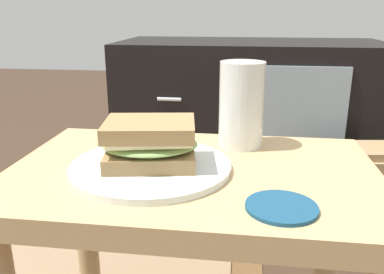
# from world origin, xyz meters

# --- Properties ---
(side_table) EXTENTS (0.56, 0.36, 0.46)m
(side_table) POSITION_xyz_m (0.00, 0.00, 0.37)
(side_table) COLOR tan
(side_table) RESTS_ON ground
(tv_cabinet) EXTENTS (0.96, 0.46, 0.58)m
(tv_cabinet) POSITION_xyz_m (0.09, 0.95, 0.29)
(tv_cabinet) COLOR black
(tv_cabinet) RESTS_ON ground
(area_rug) EXTENTS (0.96, 0.80, 0.01)m
(area_rug) POSITION_xyz_m (-0.34, 0.37, 0.00)
(area_rug) COLOR brown
(area_rug) RESTS_ON ground
(plate) EXTENTS (0.24, 0.24, 0.01)m
(plate) POSITION_xyz_m (-0.06, -0.01, 0.47)
(plate) COLOR silver
(plate) RESTS_ON side_table
(sandwich_front) EXTENTS (0.16, 0.13, 0.07)m
(sandwich_front) POSITION_xyz_m (-0.06, -0.01, 0.50)
(sandwich_front) COLOR #9E7A4C
(sandwich_front) RESTS_ON plate
(beer_glass) EXTENTS (0.08, 0.08, 0.15)m
(beer_glass) POSITION_xyz_m (0.07, 0.12, 0.53)
(beer_glass) COLOR silver
(beer_glass) RESTS_ON side_table
(coaster) EXTENTS (0.09, 0.09, 0.01)m
(coaster) POSITION_xyz_m (0.12, -0.11, 0.46)
(coaster) COLOR navy
(coaster) RESTS_ON side_table
(paper_bag) EXTENTS (0.23, 0.18, 0.33)m
(paper_bag) POSITION_xyz_m (0.39, 0.53, 0.16)
(paper_bag) COLOR tan
(paper_bag) RESTS_ON ground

